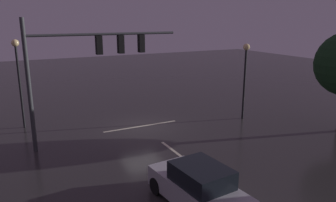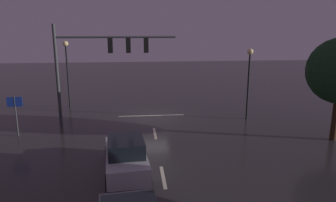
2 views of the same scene
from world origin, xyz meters
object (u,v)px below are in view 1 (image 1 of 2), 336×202
street_lamp_left_kerb (245,67)px  car_approaching (198,187)px  traffic_signal_assembly (86,57)px  street_lamp_right_kerb (18,68)px

street_lamp_left_kerb → car_approaching: bearing=42.5°
traffic_signal_assembly → car_approaching: size_ratio=1.84×
street_lamp_right_kerb → car_approaching: bearing=111.7°
car_approaching → street_lamp_left_kerb: street_lamp_left_kerb is taller
traffic_signal_assembly → car_approaching: bearing=102.5°
traffic_signal_assembly → street_lamp_right_kerb: bearing=-53.7°
car_approaching → traffic_signal_assembly: bearing=-77.5°
car_approaching → street_lamp_left_kerb: size_ratio=0.87×
street_lamp_left_kerb → street_lamp_right_kerb: bearing=-19.4°
traffic_signal_assembly → car_approaching: (-1.85, 8.36, -3.98)m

